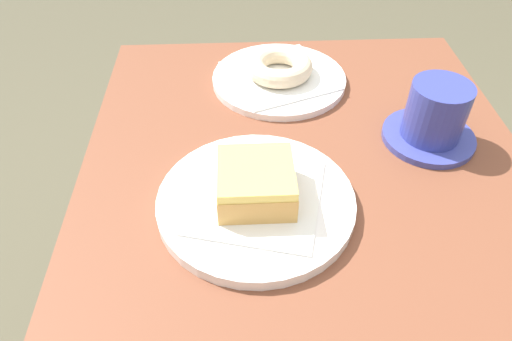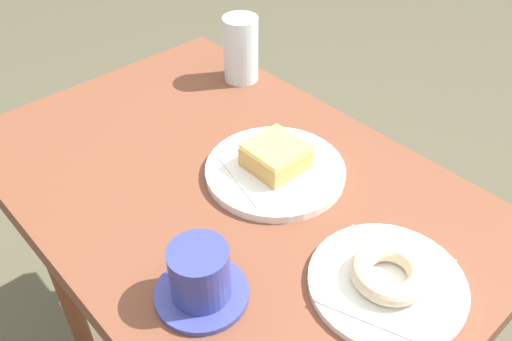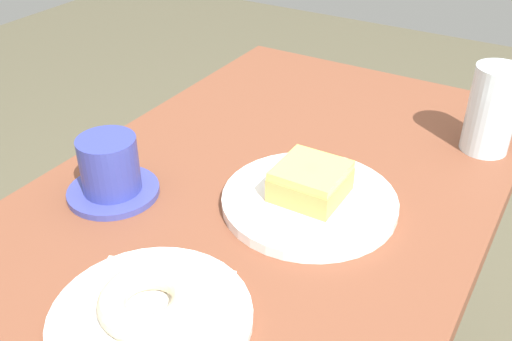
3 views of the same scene
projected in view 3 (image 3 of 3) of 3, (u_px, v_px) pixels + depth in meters
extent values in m
cube|color=brown|center=(277.00, 190.00, 0.87)|extent=(0.90, 0.60, 0.05)
cylinder|color=brown|center=(271.00, 220.00, 1.44)|extent=(0.04, 0.04, 0.73)
cylinder|color=brown|center=(447.00, 283.00, 1.25)|extent=(0.04, 0.04, 0.73)
cylinder|color=white|center=(151.00, 317.00, 0.61)|extent=(0.22, 0.22, 0.01)
cube|color=white|center=(150.00, 312.00, 0.61)|extent=(0.20, 0.20, 0.00)
torus|color=beige|center=(149.00, 301.00, 0.60)|extent=(0.11, 0.11, 0.03)
cylinder|color=white|center=(309.00, 201.00, 0.79)|extent=(0.24, 0.24, 0.01)
cube|color=white|center=(310.00, 196.00, 0.78)|extent=(0.18, 0.18, 0.00)
cube|color=tan|center=(310.00, 185.00, 0.77)|extent=(0.09, 0.09, 0.03)
cube|color=#EDD15C|center=(311.00, 170.00, 0.76)|extent=(0.09, 0.09, 0.01)
cylinder|color=tan|center=(311.00, 168.00, 0.76)|extent=(0.02, 0.02, 0.00)
cylinder|color=silver|center=(492.00, 110.00, 0.89)|extent=(0.07, 0.07, 0.14)
cylinder|color=#393F91|center=(114.00, 191.00, 0.81)|extent=(0.13, 0.13, 0.01)
cylinder|color=#31398F|center=(109.00, 164.00, 0.79)|extent=(0.08, 0.08, 0.08)
cylinder|color=black|center=(106.00, 142.00, 0.77)|extent=(0.07, 0.07, 0.00)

